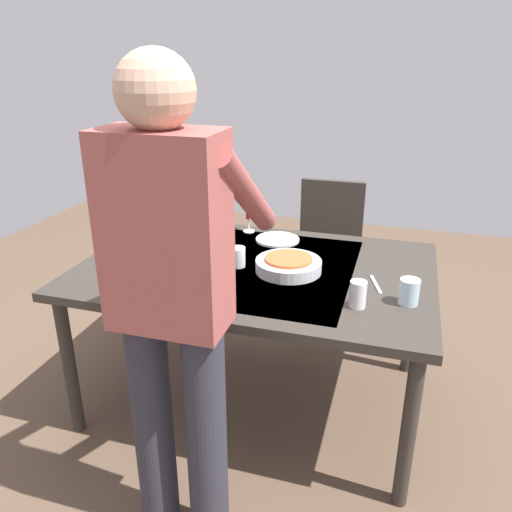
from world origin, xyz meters
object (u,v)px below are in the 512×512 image
at_px(wine_glass_right, 249,214).
at_px(water_cup_far_left, 358,294).
at_px(chair_near, 328,244).
at_px(dinner_plate_far, 191,286).
at_px(dining_table, 256,278).
at_px(wine_glass_left, 183,207).
at_px(person_server, 173,297).
at_px(water_cup_near_right, 238,257).
at_px(serving_bowl_pasta, 288,265).
at_px(water_cup_near_left, 409,292).
at_px(wine_bottle, 180,224).
at_px(dinner_plate_near, 278,240).

xyz_separation_m(wine_glass_right, water_cup_far_left, (-0.67, 0.72, -0.05)).
xyz_separation_m(chair_near, dinner_plate_far, (0.40, 1.23, 0.22)).
height_order(dining_table, wine_glass_left, wine_glass_left).
relative_size(wine_glass_right, dinner_plate_far, 0.66).
xyz_separation_m(dining_table, wine_glass_left, (0.57, -0.45, 0.17)).
height_order(person_server, water_cup_far_left, person_server).
bearing_deg(water_cup_near_right, wine_glass_left, -44.36).
bearing_deg(water_cup_far_left, wine_glass_left, -34.22).
height_order(wine_glass_right, serving_bowl_pasta, wine_glass_right).
distance_m(person_server, wine_glass_right, 1.27).
bearing_deg(water_cup_near_left, wine_bottle, -16.89).
height_order(water_cup_near_right, water_cup_far_left, water_cup_far_left).
relative_size(dining_table, dinner_plate_far, 7.04).
bearing_deg(wine_bottle, dinner_plate_far, 118.76).
bearing_deg(water_cup_far_left, wine_bottle, -24.41).
bearing_deg(water_cup_near_right, dinner_plate_far, 66.52).
relative_size(chair_near, dinner_plate_far, 3.96).
relative_size(dining_table, water_cup_near_left, 15.43).
relative_size(serving_bowl_pasta, dinner_plate_near, 1.30).
relative_size(wine_bottle, water_cup_near_left, 2.82).
xyz_separation_m(person_server, water_cup_near_right, (0.05, -0.78, -0.18)).
bearing_deg(person_server, water_cup_near_right, -86.24).
bearing_deg(chair_near, wine_bottle, 49.81).
distance_m(chair_near, wine_glass_right, 0.68).
bearing_deg(dinner_plate_far, wine_glass_left, -63.80).
height_order(person_server, water_cup_near_left, person_server).
height_order(wine_bottle, dinner_plate_far, wine_bottle).
xyz_separation_m(water_cup_far_left, serving_bowl_pasta, (0.34, -0.26, -0.02)).
distance_m(wine_bottle, water_cup_near_right, 0.42).
distance_m(water_cup_near_right, dinner_plate_near, 0.40).
bearing_deg(wine_glass_left, water_cup_far_left, 145.78).
xyz_separation_m(dining_table, wine_bottle, (0.45, -0.16, 0.17)).
relative_size(water_cup_near_right, dinner_plate_far, 0.41).
bearing_deg(wine_glass_left, water_cup_near_right, 135.64).
distance_m(dining_table, chair_near, 0.96).
height_order(wine_bottle, dinner_plate_near, wine_bottle).
distance_m(chair_near, wine_glass_left, 0.95).
height_order(wine_bottle, water_cup_near_left, wine_bottle).
bearing_deg(dining_table, wine_glass_left, -38.46).
bearing_deg(dining_table, serving_bowl_pasta, 174.14).
bearing_deg(dining_table, water_cup_far_left, 151.25).
bearing_deg(chair_near, water_cup_far_left, 104.05).
relative_size(dining_table, person_server, 0.96).
xyz_separation_m(chair_near, wine_glass_right, (0.37, 0.48, 0.31)).
relative_size(chair_near, wine_bottle, 3.07).
relative_size(water_cup_near_left, dinner_plate_near, 0.46).
bearing_deg(serving_bowl_pasta, dinner_plate_near, -68.46).
distance_m(person_server, water_cup_near_right, 0.80).
height_order(serving_bowl_pasta, dinner_plate_far, serving_bowl_pasta).
height_order(wine_glass_right, water_cup_near_left, wine_glass_right).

